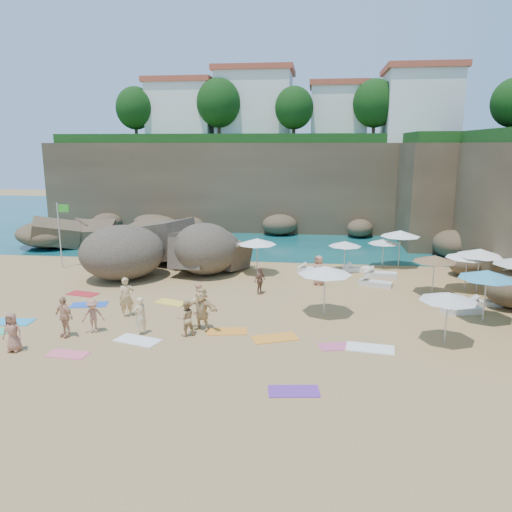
# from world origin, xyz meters

# --- Properties ---
(ground) EXTENTS (120.00, 120.00, 0.00)m
(ground) POSITION_xyz_m (0.00, 0.00, 0.00)
(ground) COLOR tan
(ground) RESTS_ON ground
(seawater) EXTENTS (120.00, 120.00, 0.00)m
(seawater) POSITION_xyz_m (0.00, 30.00, 0.00)
(seawater) COLOR #0C4751
(seawater) RESTS_ON ground
(cliff_back) EXTENTS (44.00, 8.00, 8.00)m
(cliff_back) POSITION_xyz_m (2.00, 25.00, 4.00)
(cliff_back) COLOR brown
(cliff_back) RESTS_ON ground
(cliff_corner) EXTENTS (10.00, 12.00, 8.00)m
(cliff_corner) POSITION_xyz_m (17.00, 20.00, 4.00)
(cliff_corner) COLOR brown
(cliff_corner) RESTS_ON ground
(rock_promontory) EXTENTS (12.00, 7.00, 2.00)m
(rock_promontory) POSITION_xyz_m (-11.00, 16.00, 0.00)
(rock_promontory) COLOR brown
(rock_promontory) RESTS_ON ground
(clifftop_buildings) EXTENTS (28.48, 9.48, 7.00)m
(clifftop_buildings) POSITION_xyz_m (2.96, 25.79, 11.24)
(clifftop_buildings) COLOR white
(clifftop_buildings) RESTS_ON cliff_back
(clifftop_trees) EXTENTS (35.60, 23.82, 4.40)m
(clifftop_trees) POSITION_xyz_m (4.78, 19.52, 11.26)
(clifftop_trees) COLOR #11380F
(clifftop_trees) RESTS_ON ground
(marina_masts) EXTENTS (3.10, 0.10, 6.00)m
(marina_masts) POSITION_xyz_m (-16.50, 30.00, 3.00)
(marina_masts) COLOR white
(marina_masts) RESTS_ON ground
(rock_outcrop) EXTENTS (9.56, 8.42, 3.18)m
(rock_outcrop) POSITION_xyz_m (-2.74, 7.38, 0.00)
(rock_outcrop) COLOR brown
(rock_outcrop) RESTS_ON ground
(flag_pole) EXTENTS (0.83, 0.12, 4.27)m
(flag_pole) POSITION_xyz_m (-11.07, 6.77, 2.72)
(flag_pole) COLOR silver
(flag_pole) RESTS_ON ground
(parasol_0) EXTENTS (2.07, 2.07, 1.96)m
(parasol_0) POSITION_xyz_m (7.03, 8.05, 1.80)
(parasol_0) COLOR silver
(parasol_0) RESTS_ON ground
(parasol_1) EXTENTS (1.99, 1.99, 1.88)m
(parasol_1) POSITION_xyz_m (9.58, 9.47, 1.73)
(parasol_1) COLOR silver
(parasol_1) RESTS_ON ground
(parasol_2) EXTENTS (2.57, 2.57, 2.43)m
(parasol_2) POSITION_xyz_m (10.66, 9.75, 2.23)
(parasol_2) COLOR silver
(parasol_2) RESTS_ON ground
(parasol_3) EXTENTS (2.54, 2.54, 2.40)m
(parasol_3) POSITION_xyz_m (14.02, 4.45, 2.20)
(parasol_3) COLOR silver
(parasol_3) RESTS_ON ground
(parasol_5) EXTENTS (2.40, 2.40, 2.27)m
(parasol_5) POSITION_xyz_m (1.62, 6.69, 2.08)
(parasol_5) COLOR silver
(parasol_5) RESTS_ON ground
(parasol_6) EXTENTS (2.28, 2.28, 2.16)m
(parasol_6) POSITION_xyz_m (11.48, 3.60, 1.98)
(parasol_6) COLOR silver
(parasol_6) RESTS_ON ground
(parasol_7) EXTENTS (2.34, 2.34, 2.21)m
(parasol_7) POSITION_xyz_m (13.41, 4.52, 2.03)
(parasol_7) COLOR silver
(parasol_7) RESTS_ON ground
(parasol_9) EXTENTS (2.52, 2.52, 2.38)m
(parasol_9) POSITION_xyz_m (5.65, -0.43, 2.19)
(parasol_9) COLOR silver
(parasol_9) RESTS_ON ground
(parasol_10) EXTENTS (2.54, 2.54, 2.40)m
(parasol_10) POSITION_xyz_m (12.87, -0.38, 2.20)
(parasol_10) COLOR silver
(parasol_10) RESTS_ON ground
(parasol_11) EXTENTS (2.28, 2.28, 2.16)m
(parasol_11) POSITION_xyz_m (10.48, -3.30, 1.98)
(parasol_11) COLOR silver
(parasol_11) RESTS_ON ground
(lounger_0) EXTENTS (1.90, 0.81, 0.29)m
(lounger_0) POSITION_xyz_m (5.01, 7.59, 0.14)
(lounger_0) COLOR white
(lounger_0) RESTS_ON ground
(lounger_1) EXTENTS (1.97, 0.82, 0.30)m
(lounger_1) POSITION_xyz_m (9.17, 6.97, 0.15)
(lounger_1) COLOR silver
(lounger_1) RESTS_ON ground
(lounger_2) EXTENTS (1.80, 0.81, 0.27)m
(lounger_2) POSITION_xyz_m (7.83, 8.14, 0.14)
(lounger_2) COLOR white
(lounger_2) RESTS_ON ground
(lounger_3) EXTENTS (1.95, 1.21, 0.29)m
(lounger_3) POSITION_xyz_m (8.65, 4.91, 0.14)
(lounger_3) COLOR silver
(lounger_3) RESTS_ON ground
(lounger_4) EXTENTS (1.56, 0.53, 0.24)m
(lounger_4) POSITION_xyz_m (13.71, 1.97, 0.12)
(lounger_4) COLOR silver
(lounger_4) RESTS_ON ground
(lounger_5) EXTENTS (1.98, 1.07, 0.29)m
(lounger_5) POSITION_xyz_m (12.22, 0.58, 0.15)
(lounger_5) COLOR white
(lounger_5) RESTS_ON ground
(towel_0) EXTENTS (1.91, 1.02, 0.03)m
(towel_0) POSITION_xyz_m (-8.46, -3.12, 0.02)
(towel_0) COLOR #279FD4
(towel_0) RESTS_ON ground
(towel_1) EXTENTS (1.60, 0.90, 0.03)m
(towel_1) POSITION_xyz_m (-4.20, -6.20, 0.01)
(towel_1) COLOR #FF637C
(towel_1) RESTS_ON ground
(towel_2) EXTENTS (1.85, 1.15, 0.03)m
(towel_2) POSITION_xyz_m (1.47, -3.10, 0.02)
(towel_2) COLOR orange
(towel_2) RESTS_ON ground
(towel_5) EXTENTS (2.03, 1.41, 0.03)m
(towel_5) POSITION_xyz_m (-2.01, -4.55, 0.02)
(towel_5) COLOR white
(towel_5) RESTS_ON ground
(towel_6) EXTENTS (1.77, 1.04, 0.03)m
(towel_6) POSITION_xyz_m (4.59, -8.11, 0.01)
(towel_6) COLOR #6C2F9B
(towel_6) RESTS_ON ground
(towel_7) EXTENTS (1.78, 1.16, 0.03)m
(towel_7) POSITION_xyz_m (-7.24, 1.39, 0.01)
(towel_7) COLOR red
(towel_7) RESTS_ON ground
(towel_8) EXTENTS (1.92, 1.27, 0.03)m
(towel_8) POSITION_xyz_m (-6.07, -0.34, 0.02)
(towel_8) COLOR blue
(towel_8) RESTS_ON ground
(towel_9) EXTENTS (1.72, 1.12, 0.03)m
(towel_9) POSITION_xyz_m (6.21, -4.18, 0.01)
(towel_9) COLOR #DB5586
(towel_9) RESTS_ON ground
(towel_10) EXTENTS (2.08, 1.57, 0.03)m
(towel_10) POSITION_xyz_m (3.60, -3.61, 0.02)
(towel_10) COLOR orange
(towel_10) RESTS_ON ground
(towel_12) EXTENTS (1.81, 1.32, 0.03)m
(towel_12) POSITION_xyz_m (-2.08, 0.52, 0.01)
(towel_12) COLOR yellow
(towel_12) RESTS_ON ground
(towel_13) EXTENTS (1.98, 1.18, 0.03)m
(towel_13) POSITION_xyz_m (7.43, -4.22, 0.02)
(towel_13) COLOR white
(towel_13) RESTS_ON ground
(person_stand_0) EXTENTS (0.81, 0.71, 1.88)m
(person_stand_0) POSITION_xyz_m (-3.51, -1.76, 0.94)
(person_stand_0) COLOR tan
(person_stand_0) RESTS_ON ground
(person_stand_1) EXTENTS (0.94, 0.87, 1.55)m
(person_stand_1) POSITION_xyz_m (-0.15, -3.74, 0.77)
(person_stand_1) COLOR tan
(person_stand_1) RESTS_ON ground
(person_stand_2) EXTENTS (1.17, 0.88, 1.68)m
(person_stand_2) POSITION_xyz_m (-3.11, 8.23, 0.84)
(person_stand_2) COLOR tan
(person_stand_2) RESTS_ON ground
(person_stand_3) EXTENTS (0.76, 0.93, 1.48)m
(person_stand_3) POSITION_xyz_m (2.26, 2.60, 0.74)
(person_stand_3) COLOR #8B5C45
(person_stand_3) RESTS_ON ground
(person_stand_4) EXTENTS (0.90, 0.93, 1.72)m
(person_stand_4) POSITION_xyz_m (5.40, 4.78, 0.86)
(person_stand_4) COLOR tan
(person_stand_4) RESTS_ON ground
(person_stand_5) EXTENTS (1.66, 0.83, 1.72)m
(person_stand_5) POSITION_xyz_m (-1.65, 10.59, 0.86)
(person_stand_5) COLOR #A17350
(person_stand_5) RESTS_ON ground
(person_stand_6) EXTENTS (0.67, 0.72, 1.65)m
(person_stand_6) POSITION_xyz_m (-2.11, -3.85, 0.83)
(person_stand_6) COLOR #F7C88C
(person_stand_6) RESTS_ON ground
(person_lie_0) EXTENTS (1.39, 1.68, 0.38)m
(person_lie_0) POSITION_xyz_m (-4.19, -3.88, 0.19)
(person_lie_0) COLOR #B07258
(person_lie_0) RESTS_ON ground
(person_lie_1) EXTENTS (1.65, 2.00, 0.42)m
(person_lie_1) POSITION_xyz_m (-5.18, -4.47, 0.21)
(person_lie_1) COLOR #E1A87F
(person_lie_1) RESTS_ON ground
(person_lie_2) EXTENTS (0.82, 1.57, 0.41)m
(person_lie_2) POSITION_xyz_m (-6.41, -6.17, 0.20)
(person_lie_2) COLOR #A06550
(person_lie_2) RESTS_ON ground
(person_lie_3) EXTENTS (2.22, 2.31, 0.50)m
(person_lie_3) POSITION_xyz_m (0.35, -3.01, 0.25)
(person_lie_3) COLOR #DDB474
(person_lie_3) RESTS_ON ground
(person_lie_5) EXTENTS (1.24, 1.66, 0.57)m
(person_lie_5) POSITION_xyz_m (-0.18, -1.21, 0.28)
(person_lie_5) COLOR #F6B28B
(person_lie_5) RESTS_ON ground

